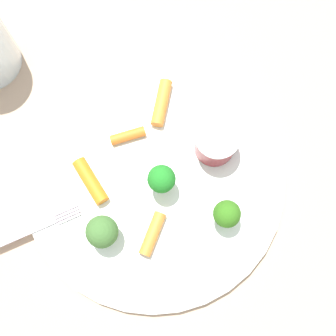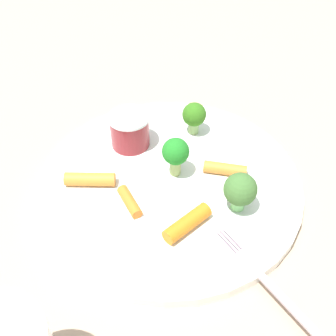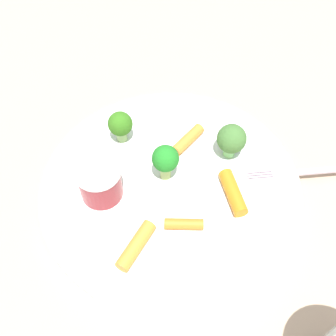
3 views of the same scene
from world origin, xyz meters
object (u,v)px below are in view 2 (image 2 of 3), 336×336
Objects in this scene: carrot_stick_1 at (225,169)px; carrot_stick_2 at (130,202)px; broccoli_floret_1 at (176,153)px; fork at (281,296)px; broccoli_floret_2 at (240,190)px; sauce_cup at (130,130)px; carrot_stick_0 at (187,223)px; carrot_stick_3 at (90,179)px; plate at (169,183)px; broccoli_floret_0 at (194,116)px.

carrot_stick_1 is 1.19× the size of carrot_stick_2.
broccoli_floret_1 is 0.17m from fork.
carrot_stick_2 is (-0.00, 0.11, -0.02)m from broccoli_floret_2.
broccoli_floret_1 is (-0.05, -0.05, 0.01)m from sauce_cup.
carrot_stick_0 is (-0.12, -0.07, -0.01)m from sauce_cup.
sauce_cup reaches higher than carrot_stick_0.
carrot_stick_0 and carrot_stick_3 have the same top height.
carrot_stick_1 is (0.05, 0.01, -0.02)m from broccoli_floret_2.
broccoli_floret_2 is at bearing -89.71° from carrot_stick_2.
carrot_stick_3 is (-0.01, 0.08, 0.01)m from plate.
sauce_cup is at bearing 38.97° from plate.
carrot_stick_0 is at bearing -151.75° from sauce_cup.
plate is at bearing 161.61° from broccoli_floret_0.
carrot_stick_3 reaches higher than carrot_stick_2.
carrot_stick_0 is at bearing -115.23° from carrot_stick_2.
broccoli_floret_0 reaches higher than carrot_stick_3.
broccoli_floret_1 is 0.88× the size of carrot_stick_3.
carrot_stick_2 is at bearing 116.40° from carrot_stick_1.
carrot_stick_3 is at bearing 129.42° from broccoli_floret_0.
broccoli_floret_2 reaches higher than plate.
carrot_stick_0 is at bearing -170.44° from broccoli_floret_1.
carrot_stick_3 is (-0.07, 0.04, -0.01)m from sauce_cup.
carrot_stick_1 is at bearing -154.67° from broccoli_floret_0.
broccoli_floret_1 reaches higher than broccoli_floret_0.
broccoli_floret_2 reaches higher than fork.
plate is 1.99× the size of fork.
carrot_stick_2 is 0.17m from fork.
fork is at bearing -124.93° from carrot_stick_3.
broccoli_floret_2 is 0.93× the size of carrot_stick_1.
broccoli_floret_1 reaches higher than carrot_stick_3.
carrot_stick_3 is at bearing 55.07° from fork.
sauce_cup is 1.15× the size of broccoli_floret_0.
broccoli_floret_1 reaches higher than sauce_cup.
broccoli_floret_1 is 0.89× the size of carrot_stick_0.
carrot_stick_0 is at bearing -118.58° from carrot_stick_3.
carrot_stick_2 reaches higher than fork.
carrot_stick_3 is 0.37× the size of fork.
carrot_stick_2 is (-0.10, -0.01, -0.01)m from sauce_cup.
sauce_cup is 1.20× the size of carrot_stick_2.
broccoli_floret_0 is 0.14m from carrot_stick_3.
plate is 7.27× the size of carrot_stick_2.
carrot_stick_0 reaches higher than carrot_stick_2.
carrot_stick_0 reaches higher than carrot_stick_1.
broccoli_floret_0 is at bearing -18.39° from plate.
plate is 0.08m from carrot_stick_3.
sauce_cup is at bearing 66.74° from carrot_stick_1.
fork is (-0.13, -0.18, -0.01)m from carrot_stick_3.
broccoli_floret_1 reaches higher than carrot_stick_2.
carrot_stick_0 is at bearing -163.52° from plate.
plate is at bearing 100.94° from carrot_stick_1.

